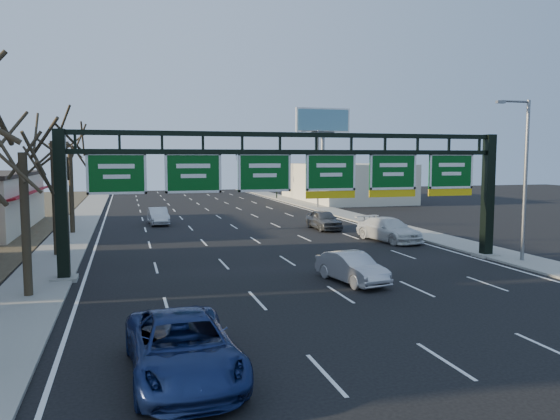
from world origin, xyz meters
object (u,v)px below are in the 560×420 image
object	(u,v)px
car_blue_suv	(183,347)
car_silver_sedan	(352,268)
sign_gantry	(301,181)
car_white_wagon	(389,229)

from	to	relation	value
car_blue_suv	car_silver_sedan	xyz separation A→B (m)	(8.77, 9.09, -0.12)
sign_gantry	car_blue_suv	bearing A→B (deg)	-119.95
car_silver_sedan	car_white_wagon	world-z (taller)	car_white_wagon
sign_gantry	car_silver_sedan	distance (m)	5.76
car_silver_sedan	car_white_wagon	size ratio (longest dim) A/B	0.76
sign_gantry	car_silver_sedan	size ratio (longest dim) A/B	5.70
car_blue_suv	car_white_wagon	size ratio (longest dim) A/B	1.06
sign_gantry	car_silver_sedan	world-z (taller)	sign_gantry
sign_gantry	car_white_wagon	size ratio (longest dim) A/B	4.36
car_silver_sedan	car_white_wagon	bearing A→B (deg)	44.43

